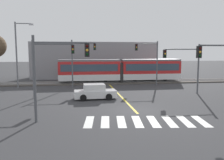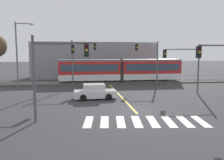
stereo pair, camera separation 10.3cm
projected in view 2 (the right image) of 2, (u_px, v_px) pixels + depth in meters
The scene contains 22 objects.
ground_plane at pixel (134, 111), 19.16m from camera, with size 200.00×200.00×0.00m, color #333335.
track_bed at pixel (108, 82), 36.18m from camera, with size 120.00×4.00×0.18m, color #4C4742.
rail_near at pixel (109, 82), 35.46m from camera, with size 120.00×0.08×0.10m, color #939399.
rail_far at pixel (107, 81), 36.87m from camera, with size 120.00×0.08×0.10m, color #939399.
light_rail_tram at pixel (121, 70), 36.21m from camera, with size 18.50×2.64×3.43m.
crosswalk_stripe_0 at pixel (88, 122), 16.14m from camera, with size 0.56×2.80×0.01m, color silver.
crosswalk_stripe_1 at pixel (105, 122), 16.16m from camera, with size 0.56×2.80×0.01m, color silver.
crosswalk_stripe_2 at pixel (121, 122), 16.18m from camera, with size 0.56×2.80×0.01m, color silver.
crosswalk_stripe_3 at pixel (137, 121), 16.19m from camera, with size 0.56×2.80×0.01m, color silver.
crosswalk_stripe_4 at pixel (153, 121), 16.21m from camera, with size 0.56×2.80×0.01m, color silver.
crosswalk_stripe_5 at pixel (169, 121), 16.23m from camera, with size 0.56×2.80×0.01m, color silver.
crosswalk_stripe_6 at pixel (185, 121), 16.24m from camera, with size 0.56×2.80×0.01m, color silver.
crosswalk_stripe_7 at pixel (201, 121), 16.26m from camera, with size 0.56×2.80×0.01m, color silver.
lane_centre_line at pixel (119, 95), 26.20m from camera, with size 0.20×16.33×0.01m, color gold.
sedan_crossing at pixel (95, 92), 23.92m from camera, with size 4.27×2.05×1.52m.
traffic_light_far_right at pixel (150, 56), 32.78m from camera, with size 3.25×0.38×6.22m.
traffic_light_mid_right at pixel (186, 61), 26.34m from camera, with size 4.25×0.38×5.60m.
traffic_light_near_left at pixel (53, 65), 15.82m from camera, with size 3.75×0.38×5.83m.
traffic_light_far_left at pixel (80, 56), 31.43m from camera, with size 3.25×0.38×6.31m.
traffic_light_mid_left at pixel (48, 60), 24.10m from camera, with size 4.25×0.38×5.94m.
street_lamp_west at pixel (18, 51), 30.83m from camera, with size 2.38×0.28×8.57m.
building_backdrop_far at pixel (94, 60), 44.17m from camera, with size 22.26×6.00×6.46m, color gray.
Camera 2 is at (-4.43, -18.28, 4.74)m, focal length 38.00 mm.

